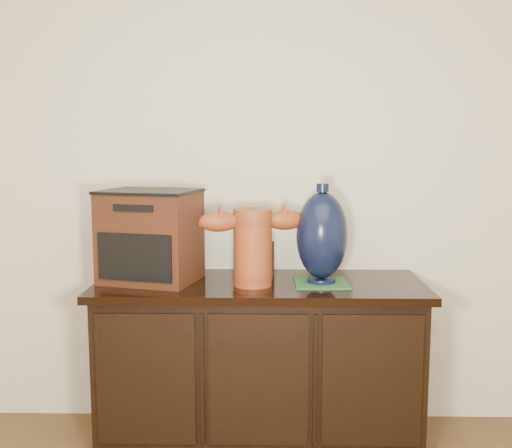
{
  "coord_description": "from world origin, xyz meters",
  "views": [
    {
      "loc": [
        0.03,
        -0.38,
        1.37
      ],
      "look_at": [
        -0.01,
        2.18,
        1.02
      ],
      "focal_mm": 42.0,
      "sensor_mm": 36.0,
      "label": 1
    }
  ],
  "objects_px": {
    "lamp_base": "(322,236)",
    "spray_can": "(267,256)",
    "sideboard": "(259,361)",
    "tv_radio": "(150,236)",
    "terracotta_vessel": "(253,243)"
  },
  "relations": [
    {
      "from": "lamp_base",
      "to": "spray_can",
      "type": "height_order",
      "value": "lamp_base"
    },
    {
      "from": "sideboard",
      "to": "tv_radio",
      "type": "relative_size",
      "value": 3.08
    },
    {
      "from": "lamp_base",
      "to": "spray_can",
      "type": "xyz_separation_m",
      "value": [
        -0.24,
        0.16,
        -0.12
      ]
    },
    {
      "from": "tv_radio",
      "to": "lamp_base",
      "type": "distance_m",
      "value": 0.76
    },
    {
      "from": "sideboard",
      "to": "spray_can",
      "type": "distance_m",
      "value": 0.48
    },
    {
      "from": "sideboard",
      "to": "terracotta_vessel",
      "type": "distance_m",
      "value": 0.56
    },
    {
      "from": "tv_radio",
      "to": "terracotta_vessel",
      "type": "bearing_deg",
      "value": 4.69
    },
    {
      "from": "sideboard",
      "to": "terracotta_vessel",
      "type": "bearing_deg",
      "value": -115.95
    },
    {
      "from": "tv_radio",
      "to": "lamp_base",
      "type": "xyz_separation_m",
      "value": [
        0.76,
        -0.04,
        0.01
      ]
    },
    {
      "from": "terracotta_vessel",
      "to": "tv_radio",
      "type": "relative_size",
      "value": 1.0
    },
    {
      "from": "terracotta_vessel",
      "to": "lamp_base",
      "type": "xyz_separation_m",
      "value": [
        0.3,
        0.03,
        0.03
      ]
    },
    {
      "from": "sideboard",
      "to": "tv_radio",
      "type": "bearing_deg",
      "value": 177.77
    },
    {
      "from": "sideboard",
      "to": "tv_radio",
      "type": "distance_m",
      "value": 0.75
    },
    {
      "from": "sideboard",
      "to": "terracotta_vessel",
      "type": "xyz_separation_m",
      "value": [
        -0.03,
        -0.06,
        0.56
      ]
    },
    {
      "from": "terracotta_vessel",
      "to": "lamp_base",
      "type": "relative_size",
      "value": 1.09
    }
  ]
}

